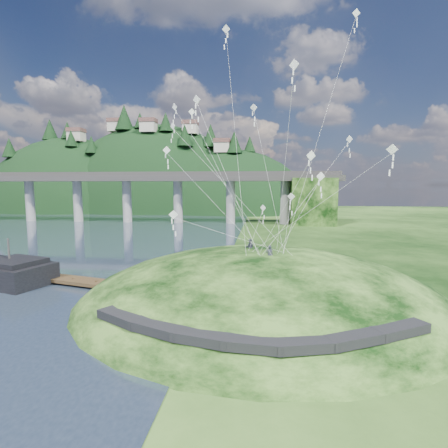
# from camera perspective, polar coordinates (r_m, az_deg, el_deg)

# --- Properties ---
(ground) EXTENTS (320.00, 320.00, 0.00)m
(ground) POSITION_cam_1_polar(r_m,az_deg,el_deg) (33.30, -8.19, -13.14)
(ground) COLOR black
(ground) RESTS_ON ground
(grass_hill) EXTENTS (36.00, 32.00, 13.00)m
(grass_hill) POSITION_cam_1_polar(r_m,az_deg,el_deg) (34.74, 6.06, -14.91)
(grass_hill) COLOR black
(grass_hill) RESTS_ON ground
(footpath) EXTENTS (22.29, 5.84, 0.83)m
(footpath) POSITION_cam_1_polar(r_m,az_deg,el_deg) (22.52, 4.66, -17.22)
(footpath) COLOR black
(footpath) RESTS_ON ground
(bridge) EXTENTS (160.00, 11.00, 15.00)m
(bridge) POSITION_cam_1_polar(r_m,az_deg,el_deg) (106.18, -12.79, 5.47)
(bridge) COLOR #2D2B2B
(bridge) RESTS_ON ground
(far_ridge) EXTENTS (153.00, 70.00, 94.50)m
(far_ridge) POSITION_cam_1_polar(r_m,az_deg,el_deg) (162.08, -12.41, -0.33)
(far_ridge) COLOR black
(far_ridge) RESTS_ON ground
(wooden_dock) EXTENTS (15.02, 5.93, 1.06)m
(wooden_dock) POSITION_cam_1_polar(r_m,az_deg,el_deg) (41.01, -20.12, -9.03)
(wooden_dock) COLOR #332415
(wooden_dock) RESTS_ON ground
(kite_flyers) EXTENTS (2.64, 4.24, 1.77)m
(kite_flyers) POSITION_cam_1_polar(r_m,az_deg,el_deg) (33.35, 5.27, -2.76)
(kite_flyers) COLOR #262833
(kite_flyers) RESTS_ON ground
(kite_swarm) EXTENTS (20.24, 14.00, 20.63)m
(kite_swarm) POSITION_cam_1_polar(r_m,az_deg,el_deg) (34.38, 4.88, 14.60)
(kite_swarm) COLOR white
(kite_swarm) RESTS_ON ground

